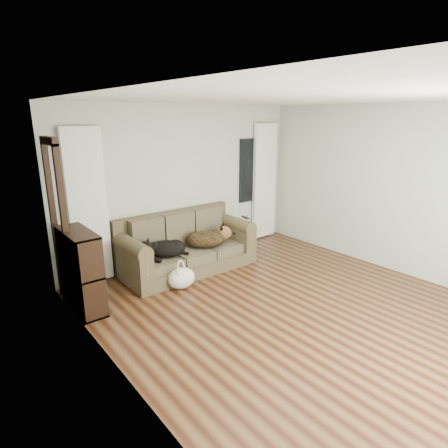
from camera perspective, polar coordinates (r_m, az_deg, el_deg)
floor at (r=5.04m, az=10.56°, el=-12.68°), size 5.00×5.00×0.00m
ceiling at (r=4.43m, az=12.37°, el=18.31°), size 5.00×5.00×0.00m
wall_back at (r=6.42m, az=-5.92°, el=6.15°), size 4.50×0.04×2.60m
wall_left at (r=3.25m, az=-15.36°, el=-4.39°), size 0.04×5.00×2.60m
wall_right at (r=6.42m, az=24.57°, el=4.77°), size 0.04×5.00×2.60m
curtain_left at (r=5.66m, az=-20.05°, el=2.33°), size 0.55×0.08×2.25m
curtain_right at (r=7.50m, az=6.15°, el=6.43°), size 0.55×0.08×2.25m
window_pane at (r=7.25m, az=3.94°, el=8.15°), size 0.50×0.03×1.20m
door_casing at (r=5.20m, az=-23.78°, el=-0.37°), size 0.07×0.60×2.10m
sofa at (r=6.03m, az=-5.56°, el=-2.85°), size 2.14×0.92×0.88m
dog_black_lab at (r=5.73m, az=-9.18°, el=-3.71°), size 0.72×0.67×0.25m
dog_shepherd at (r=6.10m, az=-2.56°, el=-2.16°), size 0.78×0.72×0.28m
tv_remote at (r=6.42m, az=3.26°, el=1.01°), size 0.08×0.18×0.02m
tote_bag at (r=5.49m, az=-6.51°, el=-8.11°), size 0.50×0.44×0.30m
bookshelf at (r=5.11m, az=-20.90°, el=-6.90°), size 0.41×0.87×1.05m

